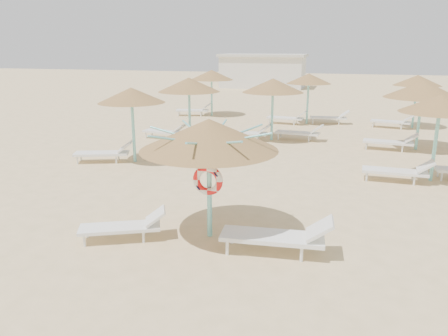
# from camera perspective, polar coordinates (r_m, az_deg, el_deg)

# --- Properties ---
(ground) EXTENTS (120.00, 120.00, 0.00)m
(ground) POSITION_cam_1_polar(r_m,az_deg,el_deg) (9.83, -0.01, -8.47)
(ground) COLOR #DFBD88
(ground) RESTS_ON ground
(main_palapa) EXTENTS (2.89, 2.89, 2.59)m
(main_palapa) POSITION_cam_1_polar(r_m,az_deg,el_deg) (9.00, -1.99, 4.29)
(main_palapa) COLOR #7BD5D3
(main_palapa) RESTS_ON ground
(lounger_main_a) EXTENTS (1.88, 1.27, 0.66)m
(lounger_main_a) POSITION_cam_1_polar(r_m,az_deg,el_deg) (9.63, -12.72, -7.38)
(lounger_main_a) COLOR white
(lounger_main_a) RESTS_ON ground
(lounger_main_b) EXTENTS (2.25, 0.85, 0.80)m
(lounger_main_b) POSITION_cam_1_polar(r_m,az_deg,el_deg) (8.84, 7.29, -8.77)
(lounger_main_b) COLOR white
(lounger_main_b) RESTS_ON ground
(palapa_field) EXTENTS (14.76, 13.51, 2.72)m
(palapa_field) POSITION_cam_1_polar(r_m,az_deg,el_deg) (19.60, 9.17, 10.41)
(palapa_field) COLOR #7BD5D3
(palapa_field) RESTS_ON ground
(service_hut) EXTENTS (8.40, 4.40, 3.25)m
(service_hut) POSITION_cam_1_polar(r_m,az_deg,el_deg) (44.51, 5.12, 12.54)
(service_hut) COLOR silver
(service_hut) RESTS_ON ground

